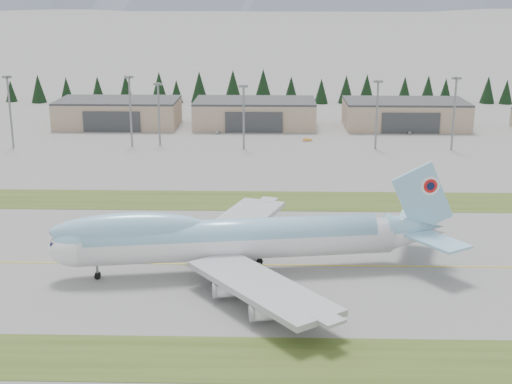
{
  "coord_description": "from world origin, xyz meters",
  "views": [
    {
      "loc": [
        -6.92,
        -133.33,
        53.23
      ],
      "look_at": [
        -11.18,
        25.32,
        8.0
      ],
      "focal_mm": 50.0,
      "sensor_mm": 36.0,
      "label": 1
    }
  ],
  "objects_px": {
    "boeing_747_freighter": "(234,238)",
    "service_vehicle_b": "(307,141)",
    "service_vehicle_c": "(410,134)",
    "hangar_left": "(119,113)",
    "hangar_right": "(405,114)",
    "hangar_center": "(255,113)",
    "service_vehicle_a": "(217,134)"
  },
  "relations": [
    {
      "from": "service_vehicle_a",
      "to": "boeing_747_freighter",
      "type": "bearing_deg",
      "value": -81.64
    },
    {
      "from": "hangar_right",
      "to": "boeing_747_freighter",
      "type": "bearing_deg",
      "value": -111.25
    },
    {
      "from": "hangar_center",
      "to": "service_vehicle_c",
      "type": "bearing_deg",
      "value": -13.24
    },
    {
      "from": "service_vehicle_a",
      "to": "service_vehicle_b",
      "type": "relative_size",
      "value": 0.96
    },
    {
      "from": "hangar_center",
      "to": "service_vehicle_b",
      "type": "bearing_deg",
      "value": -54.54
    },
    {
      "from": "hangar_left",
      "to": "service_vehicle_c",
      "type": "distance_m",
      "value": 115.6
    },
    {
      "from": "hangar_left",
      "to": "service_vehicle_a",
      "type": "bearing_deg",
      "value": -20.38
    },
    {
      "from": "boeing_747_freighter",
      "to": "service_vehicle_a",
      "type": "xyz_separation_m",
      "value": [
        -14.21,
        138.36,
        -6.94
      ]
    },
    {
      "from": "hangar_center",
      "to": "hangar_left",
      "type": "bearing_deg",
      "value": 180.0
    },
    {
      "from": "hangar_left",
      "to": "hangar_right",
      "type": "xyz_separation_m",
      "value": [
        115.0,
        0.0,
        0.0
      ]
    },
    {
      "from": "boeing_747_freighter",
      "to": "service_vehicle_a",
      "type": "height_order",
      "value": "boeing_747_freighter"
    },
    {
      "from": "hangar_left",
      "to": "service_vehicle_b",
      "type": "bearing_deg",
      "value": -20.54
    },
    {
      "from": "service_vehicle_c",
      "to": "service_vehicle_a",
      "type": "bearing_deg",
      "value": -172.73
    },
    {
      "from": "hangar_center",
      "to": "service_vehicle_b",
      "type": "xyz_separation_m",
      "value": [
        20.01,
        -28.1,
        -5.39
      ]
    },
    {
      "from": "hangar_left",
      "to": "hangar_right",
      "type": "relative_size",
      "value": 1.0
    },
    {
      "from": "hangar_center",
      "to": "service_vehicle_b",
      "type": "relative_size",
      "value": 13.87
    },
    {
      "from": "boeing_747_freighter",
      "to": "service_vehicle_a",
      "type": "relative_size",
      "value": 24.19
    },
    {
      "from": "hangar_left",
      "to": "service_vehicle_b",
      "type": "xyz_separation_m",
      "value": [
        75.01,
        -28.1,
        -5.39
      ]
    },
    {
      "from": "boeing_747_freighter",
      "to": "service_vehicle_c",
      "type": "xyz_separation_m",
      "value": [
        59.34,
        139.59,
        -6.94
      ]
    },
    {
      "from": "boeing_747_freighter",
      "to": "service_vehicle_b",
      "type": "relative_size",
      "value": 23.19
    },
    {
      "from": "boeing_747_freighter",
      "to": "hangar_center",
      "type": "height_order",
      "value": "boeing_747_freighter"
    },
    {
      "from": "hangar_left",
      "to": "service_vehicle_b",
      "type": "height_order",
      "value": "hangar_left"
    },
    {
      "from": "hangar_right",
      "to": "service_vehicle_c",
      "type": "height_order",
      "value": "hangar_right"
    },
    {
      "from": "boeing_747_freighter",
      "to": "hangar_left",
      "type": "distance_m",
      "value": 163.26
    },
    {
      "from": "hangar_right",
      "to": "service_vehicle_a",
      "type": "height_order",
      "value": "hangar_right"
    },
    {
      "from": "service_vehicle_c",
      "to": "hangar_left",
      "type": "bearing_deg",
      "value": 179.33
    },
    {
      "from": "hangar_center",
      "to": "hangar_right",
      "type": "relative_size",
      "value": 1.0
    },
    {
      "from": "service_vehicle_c",
      "to": "service_vehicle_b",
      "type": "bearing_deg",
      "value": -154.13
    },
    {
      "from": "service_vehicle_a",
      "to": "service_vehicle_c",
      "type": "bearing_deg",
      "value": 3.45
    },
    {
      "from": "hangar_center",
      "to": "hangar_right",
      "type": "xyz_separation_m",
      "value": [
        60.0,
        0.0,
        0.0
      ]
    },
    {
      "from": "hangar_left",
      "to": "hangar_right",
      "type": "bearing_deg",
      "value": 0.0
    },
    {
      "from": "hangar_left",
      "to": "service_vehicle_b",
      "type": "distance_m",
      "value": 80.28
    }
  ]
}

